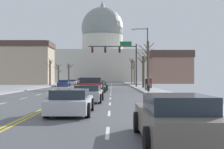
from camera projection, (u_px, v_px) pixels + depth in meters
The scene contains 28 objects.
ground at pixel (83, 91), 39.05m from camera, with size 20.00×180.00×0.20m.
signal_gantry at pixel (119, 54), 51.34m from camera, with size 7.91×0.41×7.39m.
street_lamp_right at pixel (145, 53), 40.37m from camera, with size 2.16×0.24×7.91m.
capitol_building at pixel (102, 54), 117.93m from camera, with size 35.89×22.74×30.31m.
sedan_near_00 at pixel (99, 85), 47.47m from camera, with size 2.06×4.72×1.19m.
sedan_near_01 at pixel (100, 86), 41.66m from camera, with size 2.14×4.28×1.12m.
sedan_near_02 at pixel (97, 87), 35.59m from camera, with size 2.10×4.55×1.16m.
pickup_truck_near_03 at pixel (90, 88), 28.34m from camera, with size 2.35×5.60×1.67m.
sedan_near_04 at pixel (88, 94), 21.83m from camera, with size 2.09×4.51×1.15m.
sedan_near_05 at pixel (71, 102), 14.66m from camera, with size 2.00×4.46×1.16m.
sedan_near_06 at pixel (175, 119), 8.28m from camera, with size 1.95×4.71×1.27m.
sedan_oncoming_00 at pixel (64, 83), 58.56m from camera, with size 2.13×4.44×1.18m.
sedan_oncoming_01 at pixel (72, 82), 69.20m from camera, with size 2.17×4.30×1.13m.
sedan_oncoming_02 at pixel (90, 82), 77.67m from camera, with size 2.16×4.72×1.28m.
sedan_oncoming_03 at pixel (81, 81), 90.13m from camera, with size 2.15×4.28×1.33m.
flank_building_00 at pixel (25, 63), 72.31m from camera, with size 12.59×8.42×9.68m.
flank_building_01 at pixel (28, 63), 83.96m from camera, with size 11.57×9.74×11.03m.
flank_building_02 at pixel (170, 67), 82.33m from camera, with size 10.98×7.62×8.51m.
bare_tree_00 at pixel (143, 70), 46.87m from camera, with size 2.12×2.77×5.41m.
bare_tree_01 at pixel (69, 73), 90.57m from camera, with size 1.99×1.99×5.76m.
bare_tree_02 at pixel (132, 70), 80.12m from camera, with size 1.65×2.44×6.51m.
bare_tree_03 at pixel (58, 74), 69.41m from camera, with size 1.82×1.73×5.01m.
bare_tree_04 at pixel (148, 64), 42.46m from camera, with size 2.17×2.25×6.40m.
bare_tree_05 at pixel (50, 72), 61.09m from camera, with size 1.79×1.75×5.28m.
bare_tree_06 at pixel (134, 71), 75.88m from camera, with size 0.98×2.21×6.06m.
pedestrian_00 at pixel (146, 83), 37.43m from camera, with size 0.35×0.34×1.57m.
pedestrian_01 at pixel (151, 82), 44.90m from camera, with size 0.35×0.34×1.61m.
bicycle_parked at pixel (148, 88), 34.43m from camera, with size 0.12×1.77×0.85m.
Camera 1 is at (3.64, -39.06, 1.72)m, focal length 50.51 mm.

